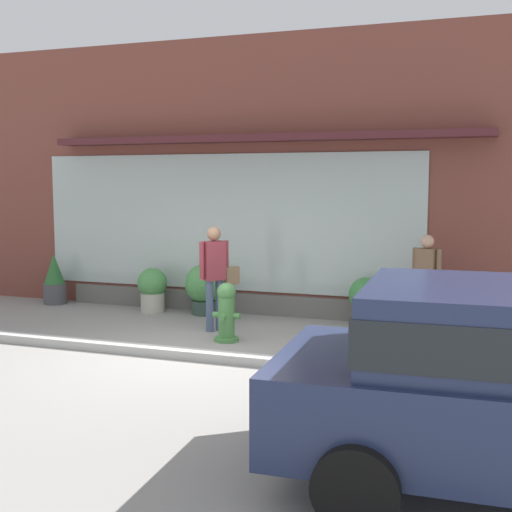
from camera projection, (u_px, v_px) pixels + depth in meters
name	position (u px, v px, depth m)	size (l,w,h in m)	color
ground_plane	(190.00, 354.00, 9.11)	(60.00, 60.00, 0.00)	gray
curb_strip	(184.00, 354.00, 8.91)	(14.00, 0.24, 0.12)	#B2B2AD
storefront	(263.00, 179.00, 11.83)	(14.00, 0.81, 4.94)	brown
fire_hydrant	(226.00, 312.00, 9.82)	(0.42, 0.40, 0.88)	#4C8C47
pedestrian_with_handbag	(216.00, 270.00, 10.45)	(0.51, 0.55, 1.67)	#475675
pedestrian_passerby	(426.00, 277.00, 10.21)	(0.45, 0.30, 1.56)	#475675
potted_plant_window_center	(365.00, 299.00, 10.89)	(0.56, 0.56, 0.80)	#B7B2A3
potted_plant_low_front	(152.00, 288.00, 12.06)	(0.55, 0.55, 0.81)	#B7B2A3
potted_plant_corner_tall	(54.00, 280.00, 12.87)	(0.44, 0.44, 0.98)	#4C4C51
potted_plant_trailing_edge	(205.00, 287.00, 11.83)	(0.71, 0.71, 0.91)	#33473D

